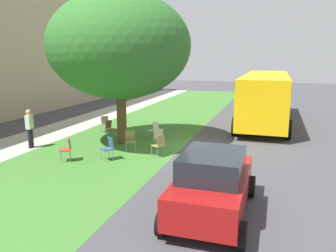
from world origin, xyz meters
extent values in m
plane|color=#424247|center=(0.00, 0.00, 0.00)|extent=(80.00, 80.00, 0.00)
cube|color=#3D752D|center=(0.00, 3.20, 0.00)|extent=(48.00, 6.00, 0.01)
cube|color=#ADA89E|center=(0.00, 7.60, 0.00)|extent=(48.00, 2.80, 0.01)
cylinder|color=brown|center=(-0.18, 3.07, 1.44)|extent=(0.44, 0.44, 2.88)
ellipsoid|color=#2D6B28|center=(-0.18, 3.07, 4.37)|extent=(6.23, 6.23, 4.61)
cube|color=brown|center=(0.48, 3.94, 0.44)|extent=(0.49, 0.48, 0.04)
cube|color=brown|center=(0.51, 4.12, 0.68)|extent=(0.41, 0.17, 0.40)
cylinder|color=gray|center=(0.27, 3.81, 0.21)|extent=(0.02, 0.02, 0.42)
cylinder|color=gray|center=(0.62, 3.74, 0.21)|extent=(0.02, 0.02, 0.42)
cylinder|color=gray|center=(0.34, 4.14, 0.21)|extent=(0.02, 0.02, 0.42)
cylinder|color=gray|center=(0.69, 4.07, 0.21)|extent=(0.02, 0.02, 0.42)
cube|color=beige|center=(-0.39, 1.19, 0.44)|extent=(0.45, 0.46, 0.04)
cube|color=beige|center=(-0.57, 1.17, 0.68)|extent=(0.13, 0.41, 0.40)
cylinder|color=gray|center=(-0.20, 1.03, 0.21)|extent=(0.02, 0.02, 0.42)
cylinder|color=gray|center=(-0.24, 1.39, 0.21)|extent=(0.02, 0.02, 0.42)
cylinder|color=gray|center=(-0.54, 0.99, 0.21)|extent=(0.02, 0.02, 0.42)
cylinder|color=gray|center=(-0.58, 1.35, 0.21)|extent=(0.02, 0.02, 0.42)
cube|color=#ADA393|center=(1.57, 4.99, 0.44)|extent=(0.58, 0.57, 0.04)
cube|color=#ADA393|center=(1.47, 4.85, 0.68)|extent=(0.37, 0.31, 0.40)
cylinder|color=gray|center=(1.82, 5.02, 0.21)|extent=(0.02, 0.02, 0.42)
cylinder|color=gray|center=(1.53, 5.24, 0.21)|extent=(0.02, 0.02, 0.42)
cylinder|color=gray|center=(1.62, 4.75, 0.21)|extent=(0.02, 0.02, 0.42)
cylinder|color=gray|center=(1.33, 4.96, 0.21)|extent=(0.02, 0.02, 0.42)
cube|color=#335184|center=(-2.71, 2.51, 0.44)|extent=(0.57, 0.58, 0.04)
cube|color=#335184|center=(-2.57, 2.40, 0.68)|extent=(0.31, 0.37, 0.40)
cylinder|color=gray|center=(-2.74, 2.76, 0.21)|extent=(0.02, 0.02, 0.42)
cylinder|color=gray|center=(-2.96, 2.47, 0.21)|extent=(0.02, 0.02, 0.42)
cylinder|color=gray|center=(-2.47, 2.55, 0.21)|extent=(0.02, 0.02, 0.42)
cylinder|color=gray|center=(-2.69, 2.27, 0.21)|extent=(0.02, 0.02, 0.42)
cube|color=olive|center=(-1.38, 2.13, 0.44)|extent=(0.54, 0.55, 0.04)
cube|color=olive|center=(-1.21, 2.20, 0.68)|extent=(0.25, 0.40, 0.40)
cylinder|color=gray|center=(-1.61, 2.22, 0.21)|extent=(0.02, 0.02, 0.42)
cylinder|color=gray|center=(-1.45, 1.89, 0.21)|extent=(0.02, 0.02, 0.42)
cylinder|color=gray|center=(-1.30, 2.36, 0.21)|extent=(0.02, 0.02, 0.42)
cylinder|color=gray|center=(-1.15, 2.04, 0.21)|extent=(0.02, 0.02, 0.42)
cube|color=#B7332D|center=(-3.32, 3.96, 0.44)|extent=(0.56, 0.56, 0.04)
cube|color=#B7332D|center=(-3.23, 3.81, 0.68)|extent=(0.39, 0.28, 0.40)
cylinder|color=gray|center=(-3.25, 4.20, 0.21)|extent=(0.02, 0.02, 0.42)
cylinder|color=gray|center=(-3.57, 4.02, 0.21)|extent=(0.02, 0.02, 0.42)
cylinder|color=gray|center=(-3.08, 3.91, 0.21)|extent=(0.02, 0.02, 0.42)
cylinder|color=gray|center=(-3.39, 3.72, 0.21)|extent=(0.02, 0.02, 0.42)
cube|color=olive|center=(-1.63, 0.82, 0.44)|extent=(0.56, 0.55, 0.04)
cube|color=olive|center=(-1.72, 0.66, 0.68)|extent=(0.39, 0.26, 0.40)
cylinder|color=gray|center=(-1.39, 0.88, 0.21)|extent=(0.02, 0.02, 0.42)
cylinder|color=gray|center=(-1.71, 1.05, 0.21)|extent=(0.02, 0.02, 0.42)
cylinder|color=gray|center=(-1.55, 0.58, 0.21)|extent=(0.02, 0.02, 0.42)
cylinder|color=gray|center=(-1.87, 0.75, 0.21)|extent=(0.02, 0.02, 0.42)
cube|color=beige|center=(0.90, 1.97, 0.44)|extent=(0.52, 0.50, 0.04)
cube|color=beige|center=(0.84, 1.80, 0.68)|extent=(0.41, 0.20, 0.40)
cylinder|color=gray|center=(1.12, 2.08, 0.21)|extent=(0.02, 0.02, 0.42)
cylinder|color=gray|center=(0.77, 2.19, 0.21)|extent=(0.02, 0.02, 0.42)
cylinder|color=gray|center=(1.02, 1.76, 0.21)|extent=(0.02, 0.02, 0.42)
cylinder|color=gray|center=(0.67, 1.86, 0.21)|extent=(0.02, 0.02, 0.42)
cube|color=maroon|center=(-5.92, -2.17, 0.68)|extent=(3.70, 1.64, 0.76)
cube|color=#1E232B|center=(-6.07, -2.17, 1.33)|extent=(1.90, 1.44, 0.64)
cylinder|color=black|center=(-4.52, -1.30, 0.30)|extent=(0.60, 0.18, 0.60)
cylinder|color=black|center=(-4.52, -3.04, 0.30)|extent=(0.60, 0.18, 0.60)
cylinder|color=black|center=(-7.32, -1.30, 0.30)|extent=(0.60, 0.18, 0.60)
cylinder|color=black|center=(-7.32, -3.04, 0.30)|extent=(0.60, 0.18, 0.60)
cube|color=yellow|center=(6.90, -2.96, 1.63)|extent=(10.40, 2.44, 2.50)
cube|color=black|center=(6.90, -2.96, 1.28)|extent=(10.30, 2.46, 0.12)
cube|color=black|center=(6.90, -2.96, 2.53)|extent=(10.30, 2.46, 0.56)
cylinder|color=black|center=(10.90, -1.70, 0.48)|extent=(0.96, 0.28, 0.96)
cylinder|color=black|center=(10.90, -4.22, 0.48)|extent=(0.96, 0.28, 0.96)
cylinder|color=black|center=(2.90, -1.70, 0.48)|extent=(0.96, 0.28, 0.96)
cylinder|color=black|center=(2.90, -4.22, 0.48)|extent=(0.96, 0.28, 0.96)
cylinder|color=black|center=(-2.04, 6.55, 0.42)|extent=(0.14, 0.14, 0.85)
cylinder|color=black|center=(-2.22, 6.51, 0.42)|extent=(0.14, 0.14, 0.85)
cube|color=silver|center=(-2.13, 6.53, 1.15)|extent=(0.39, 0.27, 0.60)
sphere|color=tan|center=(-2.13, 6.53, 1.58)|extent=(0.22, 0.22, 0.22)
camera|label=1|loc=(-13.79, -3.51, 3.93)|focal=35.77mm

